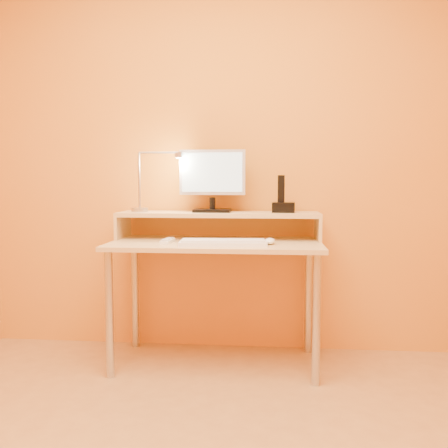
# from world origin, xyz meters

# --- Properties ---
(wall_back) EXTENTS (3.00, 0.04, 2.50)m
(wall_back) POSITION_xyz_m (0.00, 1.50, 1.25)
(wall_back) COLOR orange
(wall_back) RESTS_ON floor
(desk_leg_fl) EXTENTS (0.04, 0.04, 0.69)m
(desk_leg_fl) POSITION_xyz_m (-0.55, 0.93, 0.35)
(desk_leg_fl) COLOR #B4B4BB
(desk_leg_fl) RESTS_ON floor
(desk_leg_fr) EXTENTS (0.04, 0.04, 0.69)m
(desk_leg_fr) POSITION_xyz_m (0.55, 0.93, 0.35)
(desk_leg_fr) COLOR #B4B4BB
(desk_leg_fr) RESTS_ON floor
(desk_leg_bl) EXTENTS (0.04, 0.04, 0.69)m
(desk_leg_bl) POSITION_xyz_m (-0.55, 1.43, 0.35)
(desk_leg_bl) COLOR #B4B4BB
(desk_leg_bl) RESTS_ON floor
(desk_leg_br) EXTENTS (0.04, 0.04, 0.69)m
(desk_leg_br) POSITION_xyz_m (0.55, 1.43, 0.35)
(desk_leg_br) COLOR #B4B4BB
(desk_leg_br) RESTS_ON floor
(desk_lower) EXTENTS (1.20, 0.60, 0.02)m
(desk_lower) POSITION_xyz_m (0.00, 1.18, 0.71)
(desk_lower) COLOR #DDB684
(desk_lower) RESTS_ON floor
(shelf_riser_left) EXTENTS (0.02, 0.30, 0.14)m
(shelf_riser_left) POSITION_xyz_m (-0.59, 1.33, 0.79)
(shelf_riser_left) COLOR #DDB684
(shelf_riser_left) RESTS_ON desk_lower
(shelf_riser_right) EXTENTS (0.02, 0.30, 0.14)m
(shelf_riser_right) POSITION_xyz_m (0.59, 1.33, 0.79)
(shelf_riser_right) COLOR #DDB684
(shelf_riser_right) RESTS_ON desk_lower
(desk_shelf) EXTENTS (1.20, 0.30, 0.02)m
(desk_shelf) POSITION_xyz_m (0.00, 1.33, 0.87)
(desk_shelf) COLOR #DDB684
(desk_shelf) RESTS_ON desk_lower
(monitor_foot) EXTENTS (0.22, 0.16, 0.02)m
(monitor_foot) POSITION_xyz_m (-0.04, 1.33, 0.89)
(monitor_foot) COLOR black
(monitor_foot) RESTS_ON desk_shelf
(monitor_neck) EXTENTS (0.04, 0.04, 0.07)m
(monitor_neck) POSITION_xyz_m (-0.04, 1.33, 0.93)
(monitor_neck) COLOR black
(monitor_neck) RESTS_ON monitor_foot
(monitor_panel) EXTENTS (0.39, 0.04, 0.27)m
(monitor_panel) POSITION_xyz_m (-0.04, 1.34, 1.12)
(monitor_panel) COLOR #B4B4BC
(monitor_panel) RESTS_ON monitor_neck
(monitor_back) EXTENTS (0.35, 0.02, 0.23)m
(monitor_back) POSITION_xyz_m (-0.04, 1.36, 1.12)
(monitor_back) COLOR black
(monitor_back) RESTS_ON monitor_panel
(monitor_screen) EXTENTS (0.36, 0.01, 0.23)m
(monitor_screen) POSITION_xyz_m (-0.04, 1.32, 1.12)
(monitor_screen) COLOR #ACD3E2
(monitor_screen) RESTS_ON monitor_panel
(lamp_base) EXTENTS (0.10, 0.10, 0.02)m
(lamp_base) POSITION_xyz_m (-0.48, 1.30, 0.89)
(lamp_base) COLOR #B4B4BB
(lamp_base) RESTS_ON desk_shelf
(lamp_post) EXTENTS (0.01, 0.01, 0.33)m
(lamp_post) POSITION_xyz_m (-0.48, 1.30, 1.07)
(lamp_post) COLOR #B4B4BB
(lamp_post) RESTS_ON lamp_base
(lamp_arm) EXTENTS (0.24, 0.01, 0.01)m
(lamp_arm) POSITION_xyz_m (-0.36, 1.30, 1.24)
(lamp_arm) COLOR #B4B4BB
(lamp_arm) RESTS_ON lamp_post
(lamp_head) EXTENTS (0.04, 0.04, 0.03)m
(lamp_head) POSITION_xyz_m (-0.24, 1.30, 1.22)
(lamp_head) COLOR #B4B4BB
(lamp_head) RESTS_ON lamp_arm
(lamp_bulb) EXTENTS (0.03, 0.03, 0.00)m
(lamp_bulb) POSITION_xyz_m (-0.24, 1.30, 1.20)
(lamp_bulb) COLOR #FFEAC6
(lamp_bulb) RESTS_ON lamp_head
(phone_dock) EXTENTS (0.14, 0.11, 0.06)m
(phone_dock) POSITION_xyz_m (0.39, 1.33, 0.91)
(phone_dock) COLOR black
(phone_dock) RESTS_ON desk_shelf
(phone_handset) EXTENTS (0.04, 0.03, 0.16)m
(phone_handset) POSITION_xyz_m (0.37, 1.33, 1.02)
(phone_handset) COLOR black
(phone_handset) RESTS_ON phone_dock
(phone_led) EXTENTS (0.01, 0.00, 0.04)m
(phone_led) POSITION_xyz_m (0.43, 1.28, 0.91)
(phone_led) COLOR blue
(phone_led) RESTS_ON phone_dock
(keyboard) EXTENTS (0.48, 0.18, 0.02)m
(keyboard) POSITION_xyz_m (0.06, 1.02, 0.73)
(keyboard) COLOR white
(keyboard) RESTS_ON desk_lower
(mouse) EXTENTS (0.07, 0.11, 0.03)m
(mouse) POSITION_xyz_m (0.31, 1.09, 0.74)
(mouse) COLOR white
(mouse) RESTS_ON desk_lower
(remote_control) EXTENTS (0.06, 0.17, 0.02)m
(remote_control) POSITION_xyz_m (-0.26, 1.11, 0.73)
(remote_control) COLOR white
(remote_control) RESTS_ON desk_lower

